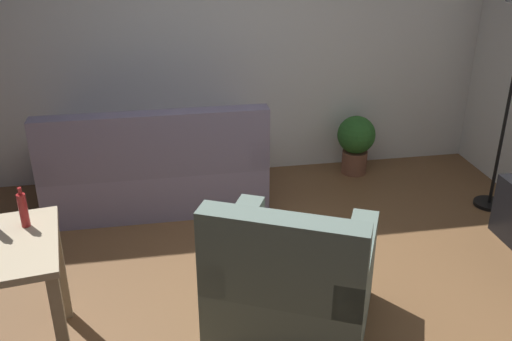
{
  "coord_description": "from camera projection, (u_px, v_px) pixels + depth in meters",
  "views": [
    {
      "loc": [
        -0.5,
        -2.9,
        2.34
      ],
      "look_at": [
        0.1,
        0.5,
        0.75
      ],
      "focal_mm": 40.02,
      "sensor_mm": 36.0,
      "label": 1
    }
  ],
  "objects": [
    {
      "name": "couch",
      "position": [
        156.0,
        171.0,
        4.86
      ],
      "size": [
        1.83,
        0.84,
        0.92
      ],
      "rotation": [
        0.0,
        0.0,
        3.14
      ],
      "color": "gray",
      "rests_on": "ground_plane"
    },
    {
      "name": "wall_rear",
      "position": [
        212.0,
        31.0,
        5.06
      ],
      "size": [
        5.2,
        0.1,
        2.7
      ],
      "primitive_type": "cube",
      "color": "white",
      "rests_on": "ground_plane"
    },
    {
      "name": "potted_plant",
      "position": [
        356.0,
        141.0,
        5.42
      ],
      "size": [
        0.36,
        0.36,
        0.57
      ],
      "color": "brown",
      "rests_on": "ground_plane"
    },
    {
      "name": "bottle_red",
      "position": [
        23.0,
        210.0,
        3.08
      ],
      "size": [
        0.05,
        0.05,
        0.23
      ],
      "color": "#AD2323",
      "rests_on": "desk"
    },
    {
      "name": "ground_plane",
      "position": [
        254.0,
        311.0,
        3.66
      ],
      "size": [
        5.2,
        4.4,
        0.02
      ],
      "primitive_type": "cube",
      "color": "brown"
    },
    {
      "name": "armchair",
      "position": [
        291.0,
        283.0,
        3.38
      ],
      "size": [
        1.17,
        1.15,
        0.92
      ],
      "rotation": [
        0.0,
        0.0,
        2.69
      ],
      "color": "slate",
      "rests_on": "ground_plane"
    }
  ]
}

